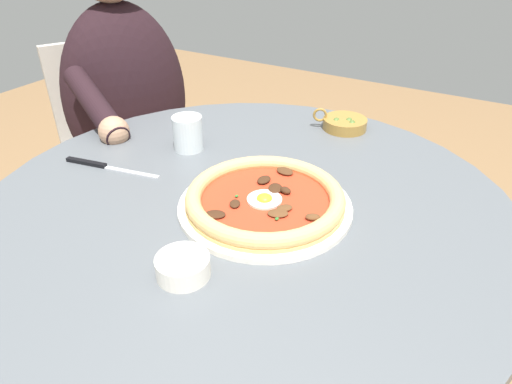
{
  "coord_description": "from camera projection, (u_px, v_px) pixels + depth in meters",
  "views": [
    {
      "loc": [
        0.6,
        0.37,
        1.19
      ],
      "look_at": [
        -0.04,
        -0.0,
        0.74
      ],
      "focal_mm": 31.98,
      "sensor_mm": 36.0,
      "label": 1
    }
  ],
  "objects": [
    {
      "name": "dining_table",
      "position": [
        247.0,
        257.0,
        0.9
      ],
      "size": [
        0.97,
        0.97,
        0.74
      ],
      "color": "#565B60",
      "rests_on": "ground"
    },
    {
      "name": "pizza_on_plate",
      "position": [
        265.0,
        200.0,
        0.8
      ],
      "size": [
        0.31,
        0.31,
        0.04
      ],
      "color": "white",
      "rests_on": "dining_table"
    },
    {
      "name": "water_glass",
      "position": [
        188.0,
        135.0,
        0.99
      ],
      "size": [
        0.07,
        0.07,
        0.08
      ],
      "color": "silver",
      "rests_on": "dining_table"
    },
    {
      "name": "steak_knife",
      "position": [
        98.0,
        165.0,
        0.93
      ],
      "size": [
        0.05,
        0.21,
        0.01
      ],
      "color": "silver",
      "rests_on": "dining_table"
    },
    {
      "name": "ramekin_capers",
      "position": [
        183.0,
        266.0,
        0.65
      ],
      "size": [
        0.08,
        0.08,
        0.03
      ],
      "color": "white",
      "rests_on": "dining_table"
    },
    {
      "name": "olive_pan",
      "position": [
        344.0,
        123.0,
        1.09
      ],
      "size": [
        0.1,
        0.12,
        0.05
      ],
      "color": "olive",
      "rests_on": "dining_table"
    },
    {
      "name": "diner_person",
      "position": [
        136.0,
        162.0,
        1.45
      ],
      "size": [
        0.51,
        0.46,
        1.16
      ],
      "color": "#282833",
      "rests_on": "ground"
    },
    {
      "name": "cafe_chair_diner",
      "position": [
        123.0,
        145.0,
        1.54
      ],
      "size": [
        0.54,
        0.54,
        0.84
      ],
      "color": "beige",
      "rests_on": "ground"
    }
  ]
}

